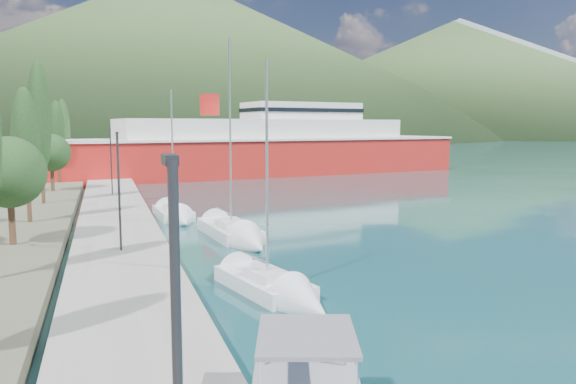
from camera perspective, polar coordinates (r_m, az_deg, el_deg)
name	(u,v)px	position (r m, az deg, el deg)	size (l,w,h in m)	color
ground	(146,156)	(135.94, -14.19, 3.55)	(1400.00, 1400.00, 0.00)	#16474C
quay	(116,221)	(41.96, -17.08, -2.82)	(5.00, 88.00, 0.80)	gray
hills_far	(237,63)	(655.02, -5.23, 12.91)	(1480.00, 900.00, 180.00)	slate
hills_near	(260,65)	(404.78, -2.82, 12.74)	(1010.00, 520.00, 115.00)	#365129
tree_row	(35,143)	(46.97, -24.27, 4.55)	(3.88, 64.94, 11.68)	#47301E
lamp_posts	(119,186)	(30.15, -16.82, 0.59)	(0.15, 48.49, 6.06)	#2D2D33
sailboat_near	(285,295)	(23.35, -0.30, -10.38)	(3.91, 7.77, 10.71)	silver
sailboat_mid	(241,237)	(34.78, -4.82, -4.62)	(3.37, 9.63, 13.57)	silver
sailboat_far	(178,217)	(43.07, -11.13, -2.53)	(2.88, 7.51, 10.82)	silver
ferry	(266,149)	(82.94, -2.24, 4.36)	(62.27, 22.58, 12.11)	red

